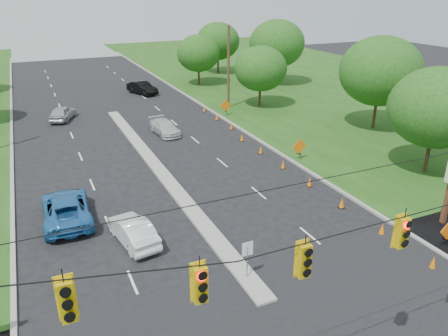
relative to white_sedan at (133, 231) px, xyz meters
name	(u,v)px	position (x,y,z in m)	size (l,w,h in m)	color
grass_right	(448,124)	(34.10, 8.53, -0.70)	(40.00, 160.00, 0.06)	#1E4714
curb_left	(12,150)	(-6.00, 18.53, -0.70)	(0.25, 110.00, 0.16)	gray
curb_right	(228,122)	(14.20, 18.53, -0.70)	(0.25, 110.00, 0.16)	gray
median	(157,168)	(4.10, 9.53, -0.70)	(1.00, 34.00, 0.18)	gray
median_sign	(247,253)	(4.10, -5.47, 0.77)	(0.55, 0.06, 2.05)	gray
signal_span	(357,275)	(4.04, -12.47, 4.27)	(25.60, 0.32, 9.00)	#422D1C
utility_pole_far_right	(228,68)	(16.60, 23.53, 3.80)	(0.28, 0.28, 9.00)	#422D1C
cone_0	(433,262)	(12.83, -8.47, -0.35)	(0.32, 0.32, 0.70)	orange
cone_1	(382,229)	(12.83, -4.97, -0.35)	(0.32, 0.32, 0.70)	orange
cone_2	(342,203)	(12.83, -1.47, -0.35)	(0.32, 0.32, 0.70)	orange
cone_3	(310,182)	(12.83, 2.03, -0.35)	(0.32, 0.32, 0.70)	orange
cone_4	(283,164)	(12.83, 5.53, -0.35)	(0.32, 0.32, 0.70)	orange
cone_5	(261,150)	(12.83, 9.03, -0.35)	(0.32, 0.32, 0.70)	orange
cone_6	(242,137)	(12.83, 12.53, -0.35)	(0.32, 0.32, 0.70)	orange
cone_7	(231,126)	(13.43, 16.03, -0.35)	(0.32, 0.32, 0.70)	orange
cone_8	(217,117)	(13.43, 19.53, -0.35)	(0.32, 0.32, 0.70)	orange
cone_9	(204,109)	(13.43, 23.03, -0.35)	(0.32, 0.32, 0.70)	orange
work_sign_1	(299,147)	(14.90, 6.53, 0.39)	(1.27, 0.58, 1.37)	black
work_sign_2	(226,106)	(14.90, 20.53, 0.39)	(1.27, 0.58, 1.37)	black
tree_7	(437,108)	(22.10, 0.53, 4.26)	(6.72, 6.72, 7.84)	black
tree_8	(380,71)	(26.10, 10.53, 4.88)	(7.56, 7.56, 8.82)	black
tree_9	(261,69)	(20.10, 22.53, 3.64)	(5.88, 5.88, 6.86)	black
tree_10	(277,44)	(28.10, 32.53, 4.88)	(7.56, 7.56, 8.82)	black
tree_11	(218,41)	(24.10, 43.53, 4.26)	(6.72, 6.72, 7.84)	black
tree_12	(198,53)	(18.10, 36.53, 3.64)	(5.88, 5.88, 6.86)	black
white_sedan	(133,231)	(0.00, 0.00, 0.00)	(1.48, 4.24, 1.40)	white
blue_pickup	(66,208)	(-3.01, 3.99, 0.10)	(2.66, 5.76, 1.60)	#2567AE
silver_car_far	(165,127)	(7.14, 17.34, -0.05)	(1.81, 4.46, 1.30)	silver
silver_car_oncoming	(62,113)	(-1.09, 26.18, 0.04)	(1.75, 4.34, 1.48)	#A3A4A9
dark_car_receding	(142,88)	(9.43, 34.37, 0.10)	(1.68, 4.83, 1.59)	black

